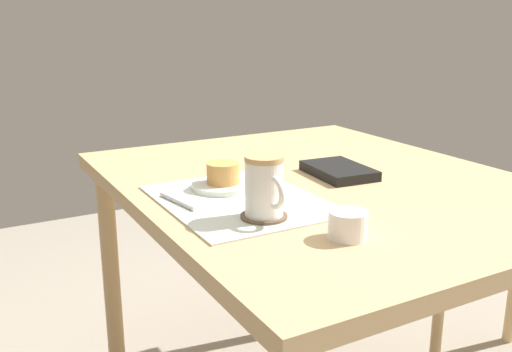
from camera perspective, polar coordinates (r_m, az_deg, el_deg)
The scene contains 9 objects.
dining_table at distance 1.40m, azimuth 6.48°, elevation -3.50°, with size 1.11×0.91×0.76m.
placemat at distance 1.21m, azimuth -1.66°, elevation -2.44°, with size 0.39×0.31×0.00m, color silver.
pastry_plate at distance 1.28m, azimuth -3.30°, elevation -0.96°, with size 0.14×0.14×0.01m, color silver.
pastry at distance 1.28m, azimuth -3.32°, elevation 0.30°, with size 0.07×0.07×0.05m, color tan.
coffee_coaster at distance 1.10m, azimuth 0.80°, elevation -4.04°, with size 0.09×0.09×0.01m, color brown.
coffee_mug at distance 1.08m, azimuth 0.88°, elevation -1.02°, with size 0.11×0.08×0.12m.
teaspoon at distance 1.19m, azimuth -7.87°, elevation -2.52°, with size 0.01×0.01×0.13m, color silver.
sugar_bowl at distance 1.01m, azimuth 9.16°, elevation -4.85°, with size 0.07×0.07×0.05m, color white.
small_book at distance 1.41m, azimuth 8.28°, elevation 0.53°, with size 0.18×0.12×0.02m, color black.
Camera 1 is at (1.07, -0.78, 1.13)m, focal length 40.00 mm.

